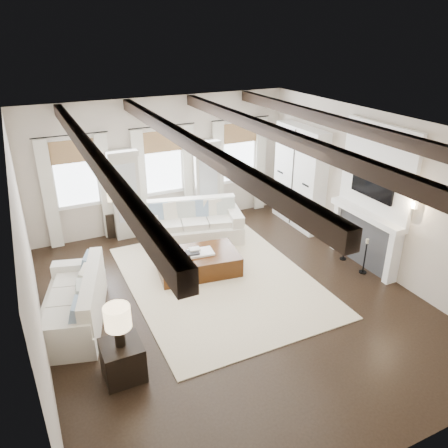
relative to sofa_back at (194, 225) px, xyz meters
name	(u,v)px	position (x,y,z in m)	size (l,w,h in m)	color
ground	(231,299)	(-0.32, -2.63, -0.39)	(7.50, 7.50, 0.00)	black
room_shell	(246,184)	(0.43, -1.73, 1.50)	(6.54, 7.54, 3.22)	beige
area_rug	(220,280)	(-0.23, -1.92, -0.38)	(3.44, 4.49, 0.02)	beige
sofa_back	(194,225)	(0.00, 0.00, 0.00)	(2.38, 1.49, 0.94)	silver
sofa_left	(76,304)	(-3.01, -2.08, -0.02)	(1.50, 2.30, 0.91)	silver
ottoman	(198,263)	(-0.49, -1.43, -0.17)	(1.63, 1.02, 0.43)	black
tray	(201,252)	(-0.43, -1.44, 0.06)	(0.50, 0.38, 0.04)	white
book_lower	(192,253)	(-0.61, -1.45, 0.10)	(0.26, 0.20, 0.04)	#262628
book_upper	(195,249)	(-0.54, -1.38, 0.13)	(0.22, 0.17, 0.03)	beige
side_table_front	(123,360)	(-2.60, -3.69, -0.10)	(0.57, 0.57, 0.57)	black
lamp_front	(118,320)	(-2.60, -3.69, 0.62)	(0.37, 0.37, 0.64)	black
side_table_back	(114,223)	(-1.66, 1.10, -0.08)	(0.41, 0.41, 0.61)	black
lamp_back	(110,195)	(-1.66, 1.10, 0.65)	(0.37, 0.37, 0.63)	black
candlestick_near	(365,259)	(2.58, -2.94, -0.06)	(0.16, 0.16, 0.78)	black
candlestick_far	(344,247)	(2.58, -2.32, -0.10)	(0.14, 0.14, 0.70)	black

